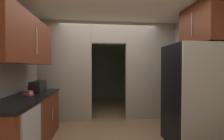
# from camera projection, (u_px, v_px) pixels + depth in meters

# --- Properties ---
(kitchen_overhead_slab) EXTENTS (3.99, 6.52, 0.06)m
(kitchen_overhead_slab) POSITION_uv_depth(u_px,v_px,m) (113.00, 7.00, 2.93)
(kitchen_overhead_slab) COLOR silver
(kitchen_partition) EXTENTS (3.59, 0.12, 2.57)m
(kitchen_partition) POSITION_uv_depth(u_px,v_px,m) (109.00, 69.00, 3.84)
(kitchen_partition) COLOR #ADA899
(kitchen_partition) RESTS_ON ground
(adjoining_room_shell) EXTENTS (3.59, 2.60, 2.57)m
(adjoining_room_shell) POSITION_uv_depth(u_px,v_px,m) (105.00, 70.00, 5.63)
(adjoining_room_shell) COLOR slate
(adjoining_room_shell) RESTS_ON ground
(refrigerator) EXTENTS (0.80, 0.78, 1.79)m
(refrigerator) POSITION_uv_depth(u_px,v_px,m) (191.00, 95.00, 2.61)
(refrigerator) COLOR black
(refrigerator) RESTS_ON ground
(lower_cabinet_run) EXTENTS (0.63, 1.79, 0.91)m
(lower_cabinet_run) POSITION_uv_depth(u_px,v_px,m) (26.00, 124.00, 2.39)
(lower_cabinet_run) COLOR maroon
(lower_cabinet_run) RESTS_ON ground
(dishwasher) EXTENTS (0.02, 0.56, 0.85)m
(dishwasher) POSITION_uv_depth(u_px,v_px,m) (32.00, 140.00, 1.93)
(dishwasher) COLOR #B7BABC
(dishwasher) RESTS_ON ground
(upper_cabinet_counterside) EXTENTS (0.36, 1.61, 0.77)m
(upper_cabinet_counterside) POSITION_uv_depth(u_px,v_px,m) (25.00, 40.00, 2.37)
(upper_cabinet_counterside) COLOR maroon
(upper_cabinet_fridgeside) EXTENTS (0.36, 0.88, 0.73)m
(upper_cabinet_fridgeside) POSITION_uv_depth(u_px,v_px,m) (201.00, 25.00, 2.71)
(upper_cabinet_fridgeside) COLOR maroon
(boombox) EXTENTS (0.21, 0.36, 0.24)m
(boombox) POSITION_uv_depth(u_px,v_px,m) (38.00, 87.00, 2.80)
(boombox) COLOR black
(boombox) RESTS_ON lower_cabinet_run
(book_stack) EXTENTS (0.14, 0.16, 0.08)m
(book_stack) POSITION_uv_depth(u_px,v_px,m) (28.00, 93.00, 2.45)
(book_stack) COLOR #8C3893
(book_stack) RESTS_ON lower_cabinet_run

